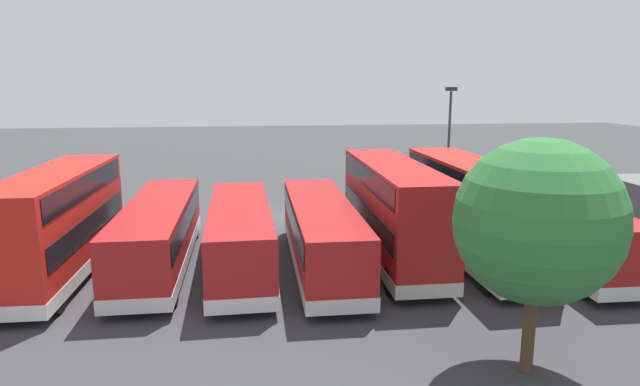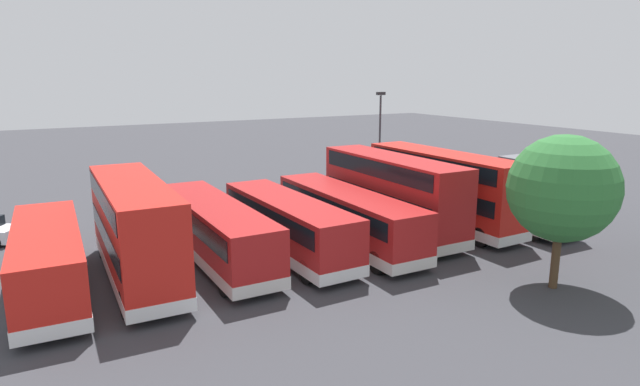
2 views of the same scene
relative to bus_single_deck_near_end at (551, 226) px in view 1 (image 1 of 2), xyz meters
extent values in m
plane|color=#38383D|center=(12.54, -9.76, -1.62)|extent=(140.00, 140.00, 0.00)
cube|color=#A51919|center=(0.00, 0.01, 0.03)|extent=(2.81, 11.80, 2.60)
cube|color=silver|center=(0.00, 0.01, -1.00)|extent=(2.85, 11.84, 0.55)
cube|color=black|center=(0.00, 0.01, 0.63)|extent=(2.86, 11.00, 0.90)
cube|color=black|center=(-0.13, -5.90, 0.63)|extent=(2.25, 0.11, 1.10)
cylinder|color=black|center=(1.02, -4.49, -1.07)|extent=(0.32, 1.11, 1.10)
cylinder|color=black|center=(-1.23, -4.44, -1.07)|extent=(0.32, 1.11, 1.10)
cylinder|color=black|center=(1.23, 4.45, -1.07)|extent=(0.32, 1.11, 1.10)
cylinder|color=black|center=(-1.02, 4.51, -1.07)|extent=(0.32, 1.11, 1.10)
cube|color=red|center=(3.62, -0.59, 0.83)|extent=(2.76, 11.53, 4.20)
cube|color=silver|center=(3.62, -0.59, -1.00)|extent=(2.80, 11.57, 0.55)
cube|color=black|center=(3.62, -0.59, 0.63)|extent=(2.80, 10.73, 0.90)
cube|color=black|center=(3.62, -0.59, 2.33)|extent=(2.80, 10.73, 0.90)
cube|color=black|center=(3.73, -6.36, 0.63)|extent=(2.25, 0.10, 1.10)
cylinder|color=black|center=(4.83, -4.91, -1.07)|extent=(0.32, 1.11, 1.10)
cylinder|color=black|center=(2.58, -4.95, -1.07)|extent=(0.32, 1.11, 1.10)
cylinder|color=black|center=(4.67, 3.77, -1.07)|extent=(0.32, 1.11, 1.10)
cylinder|color=black|center=(2.42, 3.73, -1.07)|extent=(0.32, 1.11, 1.10)
cube|color=#A51919|center=(7.32, -0.76, 0.83)|extent=(2.58, 10.96, 4.20)
cube|color=silver|center=(7.32, -0.76, -1.00)|extent=(2.62, 11.00, 0.55)
cube|color=black|center=(7.32, -0.76, 0.63)|extent=(2.64, 10.16, 0.90)
cube|color=black|center=(7.32, -0.76, 2.33)|extent=(2.64, 10.16, 0.90)
cube|color=black|center=(7.30, -6.27, 0.63)|extent=(2.25, 0.07, 1.10)
cylinder|color=black|center=(8.43, -4.85, -1.07)|extent=(0.30, 1.10, 1.10)
cylinder|color=black|center=(6.18, -4.84, -1.07)|extent=(0.30, 1.10, 1.10)
cylinder|color=black|center=(8.45, 3.31, -1.07)|extent=(0.30, 1.10, 1.10)
cylinder|color=black|center=(6.20, 3.32, -1.07)|extent=(0.30, 1.10, 1.10)
cube|color=#A51919|center=(10.70, -0.21, 0.03)|extent=(2.60, 11.85, 2.60)
cube|color=silver|center=(10.70, -0.21, -1.00)|extent=(2.64, 11.89, 0.55)
cube|color=black|center=(10.70, -0.21, 0.63)|extent=(2.66, 11.05, 0.90)
cube|color=black|center=(10.67, -6.16, 0.63)|extent=(2.25, 0.07, 1.10)
cylinder|color=black|center=(11.80, -4.74, -1.07)|extent=(0.30, 1.10, 1.10)
cylinder|color=black|center=(9.55, -4.73, -1.07)|extent=(0.30, 1.10, 1.10)
cylinder|color=black|center=(11.84, 4.30, -1.07)|extent=(0.30, 1.10, 1.10)
cylinder|color=black|center=(9.59, 4.31, -1.07)|extent=(0.30, 1.10, 1.10)
cube|color=#A51919|center=(14.27, -0.23, 0.03)|extent=(2.80, 10.91, 2.60)
cube|color=silver|center=(14.27, -0.23, -1.00)|extent=(2.84, 10.95, 0.55)
cube|color=black|center=(14.27, -0.23, 0.63)|extent=(2.84, 10.11, 0.90)
cube|color=black|center=(14.40, -5.69, 0.63)|extent=(2.25, 0.11, 1.10)
cylinder|color=black|center=(15.49, -4.23, -1.07)|extent=(0.33, 1.11, 1.10)
cylinder|color=black|center=(13.24, -4.29, -1.07)|extent=(0.33, 1.11, 1.10)
cylinder|color=black|center=(15.30, 3.82, -1.07)|extent=(0.33, 1.11, 1.10)
cylinder|color=black|center=(13.06, 3.76, -1.07)|extent=(0.33, 1.11, 1.10)
cube|color=#A51919|center=(17.86, -1.17, 0.03)|extent=(2.61, 11.86, 2.60)
cube|color=silver|center=(17.86, -1.17, -1.00)|extent=(2.65, 11.90, 0.55)
cube|color=black|center=(17.86, -1.17, 0.63)|extent=(2.66, 11.06, 0.90)
cube|color=black|center=(17.89, -7.13, 0.63)|extent=(2.25, 0.07, 1.10)
cylinder|color=black|center=(19.01, -5.69, -1.07)|extent=(0.31, 1.10, 1.10)
cylinder|color=black|center=(16.76, -5.70, -1.07)|extent=(0.31, 1.10, 1.10)
cylinder|color=black|center=(18.97, 3.36, -1.07)|extent=(0.31, 1.10, 1.10)
cylinder|color=black|center=(16.72, 3.35, -1.07)|extent=(0.31, 1.10, 1.10)
cube|color=red|center=(21.77, -0.43, 0.83)|extent=(2.78, 10.69, 4.20)
cube|color=silver|center=(21.77, -0.43, -1.00)|extent=(2.82, 10.73, 0.55)
cube|color=black|center=(21.77, -0.43, 0.63)|extent=(2.82, 9.89, 0.90)
cube|color=black|center=(21.77, -0.43, 2.33)|extent=(2.82, 9.89, 0.90)
cube|color=black|center=(21.66, -5.77, 0.63)|extent=(2.25, 0.11, 1.10)
cylinder|color=black|center=(22.82, -4.37, -1.07)|extent=(0.32, 1.11, 1.10)
cylinder|color=black|center=(20.57, -4.32, -1.07)|extent=(0.32, 1.11, 1.10)
cylinder|color=black|center=(20.73, 3.52, -1.07)|extent=(0.32, 1.11, 1.10)
cube|color=black|center=(25.17, -5.36, 0.63)|extent=(2.25, 0.14, 1.10)
cylinder|color=black|center=(24.10, -3.89, -1.07)|extent=(0.34, 1.11, 1.10)
cube|color=black|center=(-6.37, -5.30, -0.12)|extent=(2.52, 2.03, 2.20)
cylinder|color=black|center=(-5.24, -5.31, -1.12)|extent=(0.29, 1.00, 1.00)
cylinder|color=black|center=(-7.50, -5.29, -1.12)|extent=(0.29, 1.00, 1.00)
cylinder|color=black|center=(26.77, -10.15, -1.30)|extent=(0.66, 0.53, 0.64)
cylinder|color=black|center=(27.63, -8.79, -1.30)|extent=(0.66, 0.53, 0.64)
cylinder|color=#38383D|center=(1.01, -10.92, 2.16)|extent=(0.16, 0.16, 7.56)
cube|color=#262628|center=(1.01, -10.92, 6.09)|extent=(0.70, 0.30, 0.24)
cylinder|color=#4C3823|center=(6.02, 9.45, -0.19)|extent=(0.36, 0.36, 2.86)
sphere|color=#2D7033|center=(6.02, 9.45, 2.84)|extent=(4.58, 4.58, 4.58)
camera|label=1|loc=(13.72, 22.99, 6.58)|focal=30.73mm
camera|label=2|loc=(25.60, 23.61, 7.53)|focal=29.80mm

